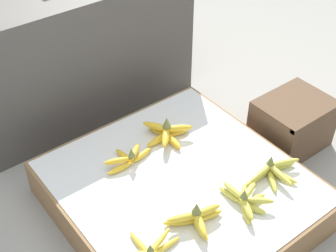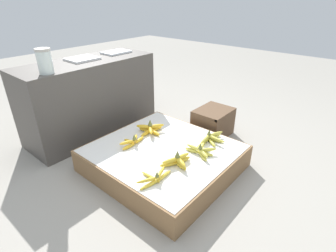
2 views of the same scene
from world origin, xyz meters
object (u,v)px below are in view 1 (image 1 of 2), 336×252
at_px(banana_bunch_front_right, 273,172).
at_px(banana_bunch_middle_midleft, 128,158).
at_px(banana_bunch_front_midright, 246,200).
at_px(banana_bunch_front_midleft, 196,218).
at_px(banana_bunch_middle_midright, 167,133).
at_px(wooden_crate, 292,123).
at_px(banana_bunch_front_left, 147,251).

relative_size(banana_bunch_front_right, banana_bunch_middle_midleft, 1.17).
bearing_deg(banana_bunch_front_midright, banana_bunch_front_midleft, 168.55).
distance_m(banana_bunch_middle_midleft, banana_bunch_middle_midright, 0.23).
height_order(wooden_crate, banana_bunch_front_midleft, banana_bunch_front_midleft).
height_order(banana_bunch_front_left, banana_bunch_middle_midleft, banana_bunch_middle_midleft).
distance_m(banana_bunch_front_midright, banana_bunch_middle_midright, 0.50).
relative_size(banana_bunch_front_midleft, banana_bunch_middle_midright, 1.00).
bearing_deg(banana_bunch_front_left, banana_bunch_front_midright, -5.78).
bearing_deg(wooden_crate, banana_bunch_front_left, -168.16).
xyz_separation_m(banana_bunch_front_midright, banana_bunch_middle_midleft, (-0.23, 0.47, 0.00)).
height_order(banana_bunch_front_midright, banana_bunch_middle_midright, banana_bunch_middle_midright).
bearing_deg(banana_bunch_front_midright, banana_bunch_front_right, 11.56).
bearing_deg(banana_bunch_middle_midleft, banana_bunch_middle_midright, 6.36).
bearing_deg(wooden_crate, banana_bunch_middle_midleft, 165.33).
bearing_deg(banana_bunch_front_midleft, banana_bunch_middle_midleft, 91.90).
xyz_separation_m(wooden_crate, banana_bunch_middle_midleft, (-0.81, 0.21, 0.08)).
relative_size(banana_bunch_front_midright, banana_bunch_middle_midleft, 0.93).
relative_size(banana_bunch_front_midleft, banana_bunch_middle_midleft, 0.95).
bearing_deg(wooden_crate, banana_bunch_front_right, -150.58).
relative_size(banana_bunch_front_midright, banana_bunch_middle_midright, 0.98).
bearing_deg(banana_bunch_middle_midright, banana_bunch_middle_midleft, -173.64).
bearing_deg(banana_bunch_front_left, banana_bunch_middle_midleft, 64.20).
relative_size(banana_bunch_front_midright, banana_bunch_front_right, 0.79).
bearing_deg(banana_bunch_middle_midleft, banana_bunch_front_left, -115.80).
distance_m(banana_bunch_front_midleft, banana_bunch_front_right, 0.41).
xyz_separation_m(banana_bunch_front_left, banana_bunch_front_right, (0.63, -0.00, 0.00)).
bearing_deg(banana_bunch_front_midleft, banana_bunch_front_right, -0.46).
distance_m(banana_bunch_front_right, banana_bunch_middle_midleft, 0.61).
relative_size(wooden_crate, banana_bunch_middle_midleft, 1.45).
height_order(banana_bunch_front_left, banana_bunch_front_midright, banana_bunch_front_midright).
xyz_separation_m(banana_bunch_front_left, banana_bunch_middle_midleft, (0.21, 0.43, 0.01)).
bearing_deg(wooden_crate, banana_bunch_middle_midright, 157.95).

